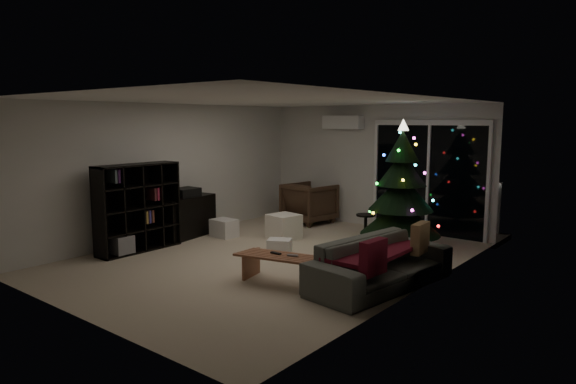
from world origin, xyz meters
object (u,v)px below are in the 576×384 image
christmas_tree (401,185)px  bookshelf (132,207)px  media_cabinet (186,217)px  sofa (381,263)px  armchair (309,203)px  coffee_table (284,270)px

christmas_tree → bookshelf: bearing=-140.7°
media_cabinet → sofa: bearing=-13.7°
bookshelf → armchair: (1.01, 3.73, -0.31)m
bookshelf → armchair: 3.88m
armchair → coffee_table: (2.25, -3.61, -0.23)m
armchair → christmas_tree: size_ratio=0.43×
bookshelf → media_cabinet: bearing=109.2°
coffee_table → christmas_tree: size_ratio=0.58×
bookshelf → media_cabinet: bookshelf is taller
media_cabinet → christmas_tree: christmas_tree is taller
bookshelf → christmas_tree: 4.61m
coffee_table → christmas_tree: 2.95m
bookshelf → sofa: bearing=30.5°
armchair → sofa: (3.29, -2.86, -0.11)m
media_cabinet → coffee_table: bearing=-27.5°
coffee_table → media_cabinet: bearing=149.0°
bookshelf → sofa: 4.41m
sofa → coffee_table: 1.28m
media_cabinet → armchair: (1.01, 2.55, 0.05)m
bookshelf → coffee_table: 3.31m
sofa → christmas_tree: bearing=28.2°
coffee_table → sofa: bearing=22.7°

